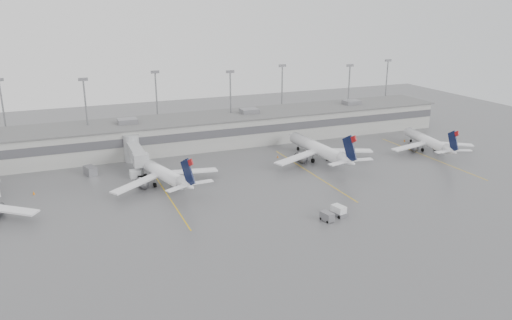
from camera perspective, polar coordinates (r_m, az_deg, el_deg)
name	(u,v)px	position (r m, az deg, el deg)	size (l,w,h in m)	color
ground	(289,224)	(92.61, 3.82, -7.31)	(260.00, 260.00, 0.00)	#555557
terminal	(200,131)	(142.72, -6.40, 3.31)	(152.00, 17.00, 9.45)	#9D9D99
light_masts	(194,100)	(146.49, -7.13, 6.80)	(142.40, 8.00, 20.60)	gray
jet_bridge_right	(134,151)	(127.10, -13.74, 1.01)	(4.00, 17.20, 7.00)	#999B9E
stand_markings	(243,183)	(113.00, -1.51, -2.60)	(105.25, 40.00, 0.01)	#E8B40D
jet_mid_left	(161,172)	(112.76, -10.77, -1.39)	(24.97, 28.38, 9.40)	white
jet_mid_right	(319,149)	(128.49, 7.27, 1.25)	(28.39, 31.87, 10.31)	white
jet_far_right	(429,141)	(144.59, 19.13, 2.04)	(23.76, 26.86, 8.75)	white
baggage_tug	(338,212)	(96.82, 9.41, -5.86)	(2.64, 3.51, 2.04)	white
baggage_cart	(327,216)	(94.30, 8.12, -6.40)	(2.03, 2.88, 1.68)	slate
gse_uld_b	(136,174)	(119.15, -13.55, -1.54)	(2.73, 1.82, 1.94)	white
gse_uld_c	(310,148)	(137.88, 6.20, 1.39)	(2.41, 1.61, 1.71)	white
gse_loader	(90,171)	(124.06, -18.41, -1.16)	(2.10, 3.37, 2.10)	slate
cone_a	(34,193)	(116.01, -24.06, -3.44)	(0.48, 0.48, 0.76)	orange
cone_b	(136,177)	(119.06, -13.59, -1.86)	(0.46, 0.46, 0.72)	orange
cone_c	(278,156)	(131.31, 2.50, 0.42)	(0.41, 0.41, 0.65)	orange
cone_d	(405,140)	(152.98, 16.61, 2.17)	(0.45, 0.45, 0.71)	orange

